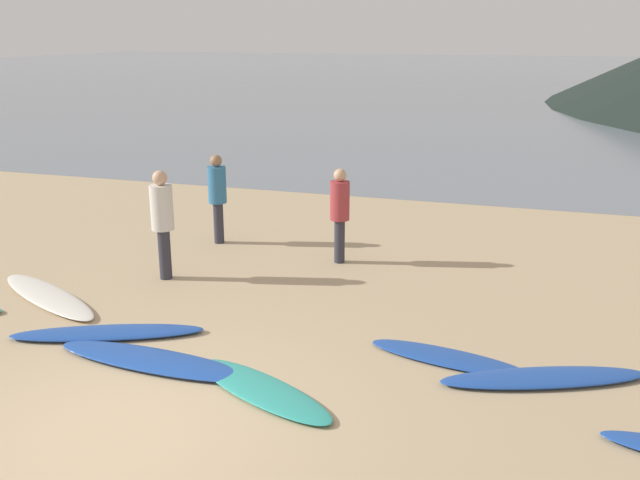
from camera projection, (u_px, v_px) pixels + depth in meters
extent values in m
cube|color=tan|center=(362.00, 209.00, 16.23)|extent=(120.00, 120.00, 0.20)
cube|color=slate|center=(503.00, 75.00, 62.60)|extent=(140.00, 100.00, 0.01)
ellipsoid|color=silver|center=(48.00, 296.00, 10.56)|extent=(2.60, 1.72, 0.10)
ellipsoid|color=#1E479E|center=(107.00, 333.00, 9.27)|extent=(2.51, 1.43, 0.10)
ellipsoid|color=#1E479E|center=(154.00, 360.00, 8.50)|extent=(2.70, 0.76, 0.10)
ellipsoid|color=teal|center=(262.00, 390.00, 7.83)|extent=(2.12, 1.44, 0.08)
ellipsoid|color=#1E479E|center=(448.00, 358.00, 8.61)|extent=(2.06, 0.88, 0.07)
ellipsoid|color=#1E479E|center=(543.00, 378.00, 8.08)|extent=(2.44, 1.40, 0.10)
cylinder|color=#2D2D38|center=(165.00, 254.00, 11.33)|extent=(0.20, 0.20, 0.83)
cylinder|color=beige|center=(162.00, 207.00, 11.11)|extent=(0.36, 0.36, 0.72)
sphere|color=tan|center=(160.00, 178.00, 10.97)|extent=(0.23, 0.23, 0.23)
cylinder|color=#2D2D38|center=(219.00, 223.00, 13.25)|extent=(0.19, 0.19, 0.78)
cylinder|color=teal|center=(217.00, 185.00, 13.04)|extent=(0.34, 0.34, 0.68)
sphere|color=#936B4C|center=(216.00, 161.00, 12.91)|extent=(0.22, 0.22, 0.22)
cylinder|color=#2D2D38|center=(340.00, 241.00, 12.13)|extent=(0.18, 0.18, 0.76)
cylinder|color=#9E3338|center=(340.00, 201.00, 11.93)|extent=(0.33, 0.33, 0.66)
sphere|color=tan|center=(340.00, 175.00, 11.80)|extent=(0.22, 0.22, 0.22)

